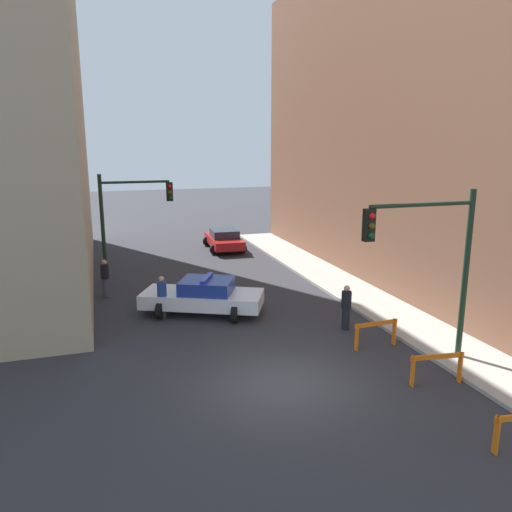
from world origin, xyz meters
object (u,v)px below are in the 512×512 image
object	(u,v)px
traffic_light_far	(126,212)
pedestrian_sidewalk	(346,307)
police_car	(203,296)
barrier_mid	(437,364)
barrier_back	(376,330)
pedestrian_corner	(105,278)
traffic_light_near	(435,251)
parked_car_near	(224,239)
pedestrian_crossing	(162,296)

from	to	relation	value
traffic_light_far	pedestrian_sidewalk	distance (m)	11.70
police_car	barrier_mid	size ratio (longest dim) A/B	3.16
pedestrian_sidewalk	barrier_back	bearing A→B (deg)	-161.08
police_car	barrier_mid	xyz separation A→B (m)	(4.98, -7.82, -0.11)
traffic_light_far	barrier_mid	size ratio (longest dim) A/B	3.26
pedestrian_corner	pedestrian_sidewalk	size ratio (longest dim) A/B	1.00
traffic_light_near	pedestrian_corner	xyz separation A→B (m)	(-9.19, 10.10, -2.67)
traffic_light_far	barrier_back	distance (m)	13.26
parked_car_near	pedestrian_sidewalk	size ratio (longest dim) A/B	2.64
traffic_light_near	parked_car_near	world-z (taller)	traffic_light_near
police_car	pedestrian_crossing	xyz separation A→B (m)	(-1.61, -0.01, 0.14)
pedestrian_corner	barrier_back	xyz separation A→B (m)	(8.35, -8.53, -0.24)
traffic_light_far	parked_car_near	bearing A→B (deg)	42.45
traffic_light_near	pedestrian_corner	bearing A→B (deg)	132.32
traffic_light_far	police_car	size ratio (longest dim) A/B	1.03
pedestrian_sidewalk	barrier_back	size ratio (longest dim) A/B	1.04
barrier_mid	parked_car_near	bearing A→B (deg)	93.76
barrier_mid	barrier_back	distance (m)	2.80
barrier_mid	barrier_back	world-z (taller)	same
parked_car_near	pedestrian_corner	world-z (taller)	pedestrian_corner
parked_car_near	barrier_back	size ratio (longest dim) A/B	2.74
traffic_light_far	parked_car_near	size ratio (longest dim) A/B	1.19
barrier_mid	barrier_back	size ratio (longest dim) A/B	1.00
traffic_light_far	pedestrian_corner	distance (m)	3.59
police_car	parked_car_near	xyz separation A→B (m)	(3.72, 11.41, -0.05)
pedestrian_sidewalk	barrier_mid	size ratio (longest dim) A/B	1.04
traffic_light_near	pedestrian_sidewalk	world-z (taller)	traffic_light_near
pedestrian_corner	pedestrian_crossing	bearing A→B (deg)	-12.91
parked_car_near	pedestrian_sidewalk	bearing A→B (deg)	-83.85
traffic_light_near	pedestrian_corner	size ratio (longest dim) A/B	3.13
pedestrian_corner	barrier_mid	distance (m)	14.22
pedestrian_crossing	police_car	bearing A→B (deg)	33.04
pedestrian_crossing	barrier_back	xyz separation A→B (m)	(6.33, -5.02, -0.24)
barrier_mid	traffic_light_far	bearing A→B (deg)	118.79
pedestrian_corner	barrier_mid	xyz separation A→B (m)	(8.62, -11.31, -0.24)
police_car	barrier_back	distance (m)	6.90
traffic_light_near	pedestrian_sidewalk	bearing A→B (deg)	106.94
traffic_light_near	parked_car_near	size ratio (longest dim) A/B	1.19
parked_car_near	barrier_mid	world-z (taller)	parked_car_near
parked_car_near	barrier_back	xyz separation A→B (m)	(1.00, -16.45, -0.06)
parked_car_near	barrier_mid	xyz separation A→B (m)	(1.27, -19.23, -0.06)
traffic_light_far	pedestrian_corner	bearing A→B (deg)	-117.25
police_car	pedestrian_crossing	size ratio (longest dim) A/B	3.03
pedestrian_corner	barrier_back	size ratio (longest dim) A/B	1.04
traffic_light_far	pedestrian_crossing	bearing A→B (deg)	-81.49
pedestrian_sidewalk	pedestrian_corner	bearing A→B (deg)	63.65
parked_car_near	traffic_light_near	bearing A→B (deg)	-81.24
police_car	pedestrian_corner	world-z (taller)	pedestrian_corner
parked_car_near	pedestrian_crossing	distance (m)	12.61
pedestrian_crossing	parked_car_near	bearing A→B (deg)	97.64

